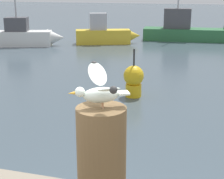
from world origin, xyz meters
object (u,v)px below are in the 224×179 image
mooring_post (102,169)px  channel_buoy (134,80)px  boat_yellow (107,34)px  boat_green (195,32)px  boat_white (25,36)px  seagull (100,89)px

mooring_post → channel_buoy: (-1.36, 7.09, -1.28)m
mooring_post → boat_yellow: size_ratio=0.26×
boat_green → channel_buoy: boat_green is taller
mooring_post → boat_white: size_ratio=0.19×
mooring_post → channel_buoy: mooring_post is taller
seagull → channel_buoy: seagull is taller
boat_yellow → boat_green: bearing=28.3°
boat_green → boat_yellow: bearing=-151.7°
boat_green → channel_buoy: 11.08m
boat_white → channel_buoy: boat_white is taller
boat_white → boat_yellow: (3.78, 1.82, -0.01)m
seagull → boat_yellow: seagull is taller
boat_yellow → seagull: bearing=-73.2°
mooring_post → channel_buoy: 7.33m
seagull → boat_green: boat_green is taller
mooring_post → seagull: size_ratio=1.34×
boat_white → channel_buoy: (7.18, -6.83, -0.04)m
boat_white → boat_green: 9.22m
seagull → mooring_post: bearing=27.9°
seagull → channel_buoy: size_ratio=0.50×
mooring_post → boat_yellow: (-4.76, 15.74, -1.25)m
mooring_post → boat_green: (-0.34, 18.12, -1.25)m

